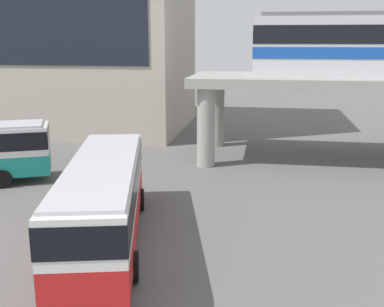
{
  "coord_description": "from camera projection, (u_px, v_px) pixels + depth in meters",
  "views": [
    {
      "loc": [
        5.21,
        -14.54,
        7.61
      ],
      "look_at": [
        1.6,
        7.59,
        2.2
      ],
      "focal_mm": 44.07,
      "sensor_mm": 36.0,
      "label": 1
    }
  ],
  "objects": [
    {
      "name": "ground_plane",
      "position": [
        171.0,
        181.0,
        26.14
      ],
      "size": [
        120.0,
        120.0,
        0.0
      ],
      "primitive_type": "plane",
      "color": "#605E5B"
    },
    {
      "name": "station_building",
      "position": [
        48.0,
        3.0,
        40.46
      ],
      "size": [
        23.43,
        13.77,
        21.5
      ],
      "color": "#B2A899",
      "rests_on": "ground_plane"
    },
    {
      "name": "bus_main",
      "position": [
        103.0,
        193.0,
        17.73
      ],
      "size": [
        5.04,
        11.33,
        3.22
      ],
      "color": "red",
      "rests_on": "ground_plane"
    }
  ]
}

